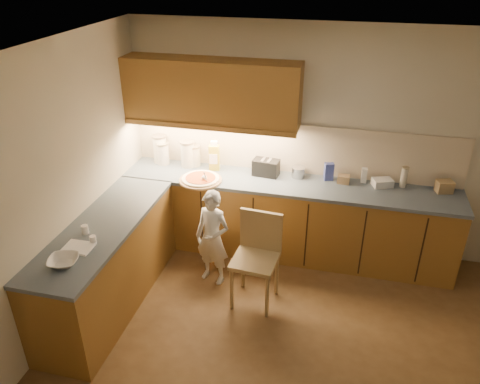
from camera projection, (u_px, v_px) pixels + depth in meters
The scene contains 24 objects.
room at pixel (309, 197), 3.32m from camera, with size 4.54×4.50×2.62m.
l_counter at pixel (230, 232), 5.16m from camera, with size 3.77×2.62×0.92m.
backsplash at pixel (293, 149), 5.32m from camera, with size 3.75×0.02×0.58m, color beige.
upper_cabinets at pixel (211, 92), 5.07m from camera, with size 1.95×0.36×0.73m.
pizza_on_board at pixel (201, 179), 5.23m from camera, with size 0.48×0.48×0.19m.
child at pixel (213, 238), 4.92m from camera, with size 0.39×0.26×1.07m, color white.
wooden_chair at pixel (257, 252), 4.65m from camera, with size 0.47×0.47×0.96m.
mixing_bowl at pixel (63, 261), 3.86m from camera, with size 0.25×0.25×0.06m, color silver.
canister_a at pixel (160, 149), 5.62m from camera, with size 0.17×0.17×0.34m.
canister_b at pixel (163, 153), 5.59m from camera, with size 0.15×0.15×0.27m.
canister_c at pixel (188, 154), 5.51m from camera, with size 0.17×0.17×0.32m.
canister_d at pixel (194, 155), 5.55m from camera, with size 0.16×0.16×0.25m.
oil_jug at pixel (214, 157), 5.43m from camera, with size 0.13×0.10×0.36m.
toaster at pixel (266, 168), 5.33m from camera, with size 0.31×0.20×0.19m.
steel_pot at pixel (298, 172), 5.30m from camera, with size 0.16×0.16×0.12m.
blue_box at pixel (329, 172), 5.22m from camera, with size 0.10×0.07×0.20m, color #303D90.
card_box_a at pixel (343, 179), 5.17m from camera, with size 0.13×0.09×0.09m, color #977951.
white_bottle at pixel (364, 175), 5.17m from camera, with size 0.06×0.06×0.17m, color silver.
flat_pack at pixel (382, 183), 5.11m from camera, with size 0.21×0.15×0.08m, color white.
tall_jar at pixel (404, 177), 5.06m from camera, with size 0.08×0.08×0.24m.
card_box_b at pixel (444, 187), 4.98m from camera, with size 0.17×0.13×0.13m, color tan.
dough_cloth at pixel (78, 247), 4.07m from camera, with size 0.25×0.20×0.02m, color white.
spice_jar_a at pixel (85, 230), 4.27m from camera, with size 0.06×0.06×0.08m, color white.
spice_jar_b at pixel (93, 240), 4.13m from camera, with size 0.06×0.06×0.07m, color white.
Camera 1 is at (0.22, -2.95, 3.26)m, focal length 35.00 mm.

